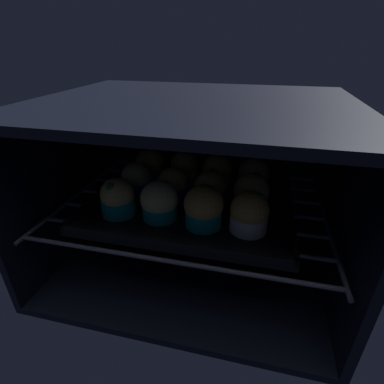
# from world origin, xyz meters

# --- Properties ---
(oven_cavity) EXTENTS (0.59, 0.47, 0.37)m
(oven_cavity) POSITION_xyz_m (0.00, 0.26, 0.17)
(oven_cavity) COLOR black
(oven_cavity) RESTS_ON ground
(oven_rack) EXTENTS (0.55, 0.42, 0.01)m
(oven_rack) POSITION_xyz_m (0.00, 0.22, 0.14)
(oven_rack) COLOR #444756
(oven_rack) RESTS_ON oven_cavity
(baking_tray) EXTENTS (0.41, 0.33, 0.02)m
(baking_tray) POSITION_xyz_m (0.00, 0.21, 0.15)
(baking_tray) COLOR black
(baking_tray) RESTS_ON oven_rack
(muffin_row0_col0) EXTENTS (0.07, 0.07, 0.07)m
(muffin_row0_col0) POSITION_xyz_m (-0.13, 0.12, 0.19)
(muffin_row0_col0) COLOR #0C8C84
(muffin_row0_col0) RESTS_ON baking_tray
(muffin_row0_col1) EXTENTS (0.07, 0.07, 0.07)m
(muffin_row0_col1) POSITION_xyz_m (-0.04, 0.13, 0.19)
(muffin_row0_col1) COLOR #0C8C84
(muffin_row0_col1) RESTS_ON baking_tray
(muffin_row0_col2) EXTENTS (0.07, 0.07, 0.08)m
(muffin_row0_col2) POSITION_xyz_m (0.04, 0.12, 0.19)
(muffin_row0_col2) COLOR #0C8C84
(muffin_row0_col2) RESTS_ON baking_tray
(muffin_row0_col3) EXTENTS (0.07, 0.07, 0.07)m
(muffin_row0_col3) POSITION_xyz_m (0.12, 0.13, 0.19)
(muffin_row0_col3) COLOR silver
(muffin_row0_col3) RESTS_ON baking_tray
(muffin_row1_col0) EXTENTS (0.07, 0.07, 0.07)m
(muffin_row1_col0) POSITION_xyz_m (-0.12, 0.21, 0.18)
(muffin_row1_col0) COLOR #1928B7
(muffin_row1_col0) RESTS_ON baking_tray
(muffin_row1_col1) EXTENTS (0.07, 0.07, 0.07)m
(muffin_row1_col1) POSITION_xyz_m (-0.04, 0.21, 0.18)
(muffin_row1_col1) COLOR #1928B7
(muffin_row1_col1) RESTS_ON baking_tray
(muffin_row1_col2) EXTENTS (0.07, 0.07, 0.07)m
(muffin_row1_col2) POSITION_xyz_m (0.04, 0.20, 0.18)
(muffin_row1_col2) COLOR #1928B7
(muffin_row1_col2) RESTS_ON baking_tray
(muffin_row1_col3) EXTENTS (0.07, 0.07, 0.07)m
(muffin_row1_col3) POSITION_xyz_m (0.12, 0.21, 0.18)
(muffin_row1_col3) COLOR #0C8C84
(muffin_row1_col3) RESTS_ON baking_tray
(muffin_row2_col0) EXTENTS (0.07, 0.07, 0.07)m
(muffin_row2_col0) POSITION_xyz_m (-0.12, 0.29, 0.18)
(muffin_row2_col0) COLOR #0C8C84
(muffin_row2_col0) RESTS_ON baking_tray
(muffin_row2_col1) EXTENTS (0.07, 0.07, 0.07)m
(muffin_row2_col1) POSITION_xyz_m (-0.04, 0.29, 0.19)
(muffin_row2_col1) COLOR silver
(muffin_row2_col1) RESTS_ON baking_tray
(muffin_row2_col2) EXTENTS (0.07, 0.07, 0.08)m
(muffin_row2_col2) POSITION_xyz_m (0.04, 0.29, 0.19)
(muffin_row2_col2) COLOR silver
(muffin_row2_col2) RESTS_ON baking_tray
(muffin_row2_col3) EXTENTS (0.07, 0.07, 0.07)m
(muffin_row2_col3) POSITION_xyz_m (0.12, 0.29, 0.18)
(muffin_row2_col3) COLOR #1928B7
(muffin_row2_col3) RESTS_ON baking_tray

